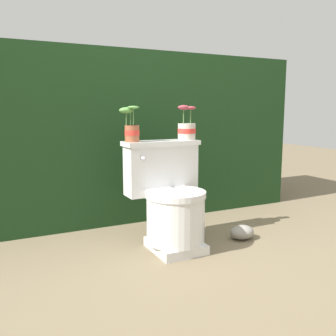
% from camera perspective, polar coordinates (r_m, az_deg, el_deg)
% --- Properties ---
extents(ground_plane, '(12.00, 12.00, 0.00)m').
position_cam_1_polar(ground_plane, '(2.41, 1.44, -12.34)').
color(ground_plane, '#75664C').
extents(hedge_backdrop, '(2.90, 0.93, 1.32)m').
position_cam_1_polar(hedge_backdrop, '(3.28, -7.67, 5.05)').
color(hedge_backdrop, '#193819').
rests_on(hedge_backdrop, ground).
extents(toilet, '(0.50, 0.48, 0.67)m').
position_cam_1_polar(toilet, '(2.38, 0.32, -4.96)').
color(toilet, silver).
rests_on(toilet, ground).
extents(potted_plant_left, '(0.13, 0.10, 0.22)m').
position_cam_1_polar(potted_plant_left, '(2.35, -5.62, 6.13)').
color(potted_plant_left, '#9E5638').
rests_on(potted_plant_left, toilet).
extents(potted_plant_midleft, '(0.13, 0.12, 0.23)m').
position_cam_1_polar(potted_plant_midleft, '(2.51, 2.86, 6.03)').
color(potted_plant_midleft, beige).
rests_on(potted_plant_midleft, toilet).
extents(garden_stone, '(0.17, 0.14, 0.10)m').
position_cam_1_polar(garden_stone, '(2.63, 11.21, -9.57)').
color(garden_stone, gray).
rests_on(garden_stone, ground).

